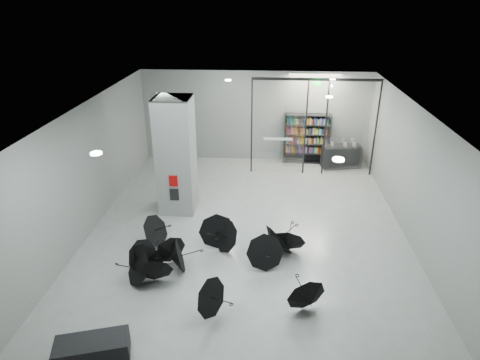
# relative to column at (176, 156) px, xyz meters

# --- Properties ---
(room) EXTENTS (14.00, 14.02, 4.01)m
(room) POSITION_rel_column_xyz_m (2.50, -2.00, 0.84)
(room) COLOR gray
(room) RESTS_ON ground
(column) EXTENTS (1.20, 1.20, 4.00)m
(column) POSITION_rel_column_xyz_m (0.00, 0.00, 0.00)
(column) COLOR slate
(column) RESTS_ON ground
(fire_cabinet) EXTENTS (0.28, 0.04, 0.38)m
(fire_cabinet) POSITION_rel_column_xyz_m (0.00, -0.62, -0.65)
(fire_cabinet) COLOR #A50A07
(fire_cabinet) RESTS_ON column
(info_panel) EXTENTS (0.30, 0.03, 0.42)m
(info_panel) POSITION_rel_column_xyz_m (0.00, -0.62, -1.15)
(info_panel) COLOR black
(info_panel) RESTS_ON column
(exit_sign) EXTENTS (0.30, 0.06, 0.15)m
(exit_sign) POSITION_rel_column_xyz_m (4.90, 3.30, 1.82)
(exit_sign) COLOR #0CE533
(exit_sign) RESTS_ON room
(glass_partition) EXTENTS (5.06, 0.08, 4.00)m
(glass_partition) POSITION_rel_column_xyz_m (4.89, 3.50, 0.18)
(glass_partition) COLOR silver
(glass_partition) RESTS_ON ground
(bench) EXTENTS (1.62, 1.04, 0.48)m
(bench) POSITION_rel_column_xyz_m (-0.46, -6.70, -1.76)
(bench) COLOR black
(bench) RESTS_ON ground
(bookshelf) EXTENTS (2.03, 0.47, 2.22)m
(bookshelf) POSITION_rel_column_xyz_m (4.80, 4.75, -0.89)
(bookshelf) COLOR black
(bookshelf) RESTS_ON ground
(shop_counter) EXTENTS (1.75, 0.97, 0.99)m
(shop_counter) POSITION_rel_column_xyz_m (6.29, 4.26, -1.51)
(shop_counter) COLOR black
(shop_counter) RESTS_ON ground
(umbrella_cluster) EXTENTS (5.73, 4.27, 1.28)m
(umbrella_cluster) POSITION_rel_column_xyz_m (1.52, -3.46, -1.69)
(umbrella_cluster) COLOR black
(umbrella_cluster) RESTS_ON ground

